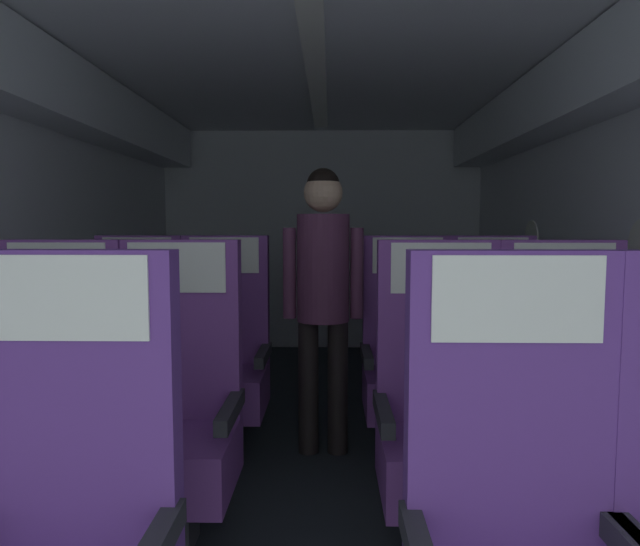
{
  "coord_description": "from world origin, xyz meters",
  "views": [
    {
      "loc": [
        0.09,
        0.29,
        1.24
      ],
      "look_at": [
        0.04,
        2.92,
        1.02
      ],
      "focal_mm": 31.39,
      "sensor_mm": 36.0,
      "label": 1
    }
  ],
  "objects_px": {
    "seat_c_right_window": "(408,362)",
    "seat_b_right_aisle": "(567,422)",
    "seat_b_left_window": "(53,418)",
    "seat_c_left_window": "(135,360)",
    "seat_b_right_window": "(442,420)",
    "flight_attendant": "(323,281)",
    "seat_c_left_aisle": "(223,361)",
    "seat_b_left_aisle": "(174,417)",
    "seat_c_right_aisle": "(494,361)"
  },
  "relations": [
    {
      "from": "seat_b_left_aisle",
      "to": "seat_b_right_window",
      "type": "bearing_deg",
      "value": -0.66
    },
    {
      "from": "seat_b_right_window",
      "to": "seat_c_left_aisle",
      "type": "xyz_separation_m",
      "value": [
        -1.03,
        0.93,
        0.0
      ]
    },
    {
      "from": "flight_attendant",
      "to": "seat_b_right_window",
      "type": "bearing_deg",
      "value": 114.83
    },
    {
      "from": "seat_c_left_aisle",
      "to": "seat_b_right_aisle",
      "type": "bearing_deg",
      "value": -31.87
    },
    {
      "from": "seat_b_left_window",
      "to": "seat_b_right_window",
      "type": "relative_size",
      "value": 1.0
    },
    {
      "from": "seat_c_right_aisle",
      "to": "seat_c_left_aisle",
      "type": "bearing_deg",
      "value": -179.47
    },
    {
      "from": "seat_b_right_aisle",
      "to": "seat_c_right_aisle",
      "type": "distance_m",
      "value": 0.95
    },
    {
      "from": "seat_b_right_aisle",
      "to": "seat_c_right_window",
      "type": "xyz_separation_m",
      "value": [
        -0.48,
        0.93,
        0.0
      ]
    },
    {
      "from": "seat_c_left_aisle",
      "to": "seat_c_right_aisle",
      "type": "xyz_separation_m",
      "value": [
        1.51,
        0.01,
        0.0
      ]
    },
    {
      "from": "seat_b_left_aisle",
      "to": "seat_c_right_aisle",
      "type": "xyz_separation_m",
      "value": [
        1.52,
        0.93,
        0.0
      ]
    },
    {
      "from": "seat_c_right_aisle",
      "to": "seat_b_right_window",
      "type": "bearing_deg",
      "value": -116.68
    },
    {
      "from": "seat_b_left_window",
      "to": "seat_b_right_window",
      "type": "height_order",
      "value": "same"
    },
    {
      "from": "seat_b_left_window",
      "to": "seat_b_right_aisle",
      "type": "xyz_separation_m",
      "value": [
        1.99,
        -0.0,
        0.0
      ]
    },
    {
      "from": "seat_b_left_window",
      "to": "flight_attendant",
      "type": "xyz_separation_m",
      "value": [
        1.04,
        0.87,
        0.45
      ]
    },
    {
      "from": "seat_c_left_window",
      "to": "seat_c_right_aisle",
      "type": "relative_size",
      "value": 1.0
    },
    {
      "from": "seat_c_left_window",
      "to": "flight_attendant",
      "type": "distance_m",
      "value": 1.15
    },
    {
      "from": "seat_b_right_window",
      "to": "seat_b_left_window",
      "type": "bearing_deg",
      "value": -179.69
    },
    {
      "from": "seat_b_right_aisle",
      "to": "seat_b_left_window",
      "type": "bearing_deg",
      "value": 179.98
    },
    {
      "from": "seat_b_left_aisle",
      "to": "seat_b_right_aisle",
      "type": "height_order",
      "value": "same"
    },
    {
      "from": "seat_c_right_aisle",
      "to": "seat_b_right_aisle",
      "type": "bearing_deg",
      "value": -89.84
    },
    {
      "from": "seat_b_right_aisle",
      "to": "seat_c_left_aisle",
      "type": "relative_size",
      "value": 1.0
    },
    {
      "from": "seat_b_left_aisle",
      "to": "seat_c_left_aisle",
      "type": "xyz_separation_m",
      "value": [
        0.01,
        0.92,
        0.0
      ]
    },
    {
      "from": "seat_c_right_window",
      "to": "flight_attendant",
      "type": "distance_m",
      "value": 0.66
    },
    {
      "from": "seat_c_left_aisle",
      "to": "seat_c_right_window",
      "type": "relative_size",
      "value": 1.0
    },
    {
      "from": "seat_c_right_aisle",
      "to": "seat_c_right_window",
      "type": "height_order",
      "value": "same"
    },
    {
      "from": "seat_c_right_window",
      "to": "flight_attendant",
      "type": "bearing_deg",
      "value": -172.45
    },
    {
      "from": "seat_c_right_window",
      "to": "seat_b_right_aisle",
      "type": "bearing_deg",
      "value": -62.78
    },
    {
      "from": "seat_c_left_aisle",
      "to": "seat_c_right_aisle",
      "type": "height_order",
      "value": "same"
    },
    {
      "from": "seat_b_right_window",
      "to": "seat_c_right_window",
      "type": "distance_m",
      "value": 0.92
    },
    {
      "from": "flight_attendant",
      "to": "seat_b_right_aisle",
      "type": "bearing_deg",
      "value": 133.56
    },
    {
      "from": "seat_c_left_window",
      "to": "seat_c_left_aisle",
      "type": "xyz_separation_m",
      "value": [
        0.49,
        -0.0,
        0.0
      ]
    },
    {
      "from": "seat_b_right_aisle",
      "to": "seat_c_left_aisle",
      "type": "distance_m",
      "value": 1.78
    },
    {
      "from": "seat_c_left_aisle",
      "to": "seat_c_right_aisle",
      "type": "relative_size",
      "value": 1.0
    },
    {
      "from": "seat_b_left_window",
      "to": "seat_c_left_window",
      "type": "xyz_separation_m",
      "value": [
        -0.01,
        0.94,
        0.0
      ]
    },
    {
      "from": "seat_b_right_aisle",
      "to": "seat_c_right_window",
      "type": "relative_size",
      "value": 1.0
    },
    {
      "from": "seat_b_left_aisle",
      "to": "flight_attendant",
      "type": "relative_size",
      "value": 0.77
    },
    {
      "from": "seat_b_left_window",
      "to": "flight_attendant",
      "type": "relative_size",
      "value": 0.77
    },
    {
      "from": "seat_b_left_window",
      "to": "seat_c_left_window",
      "type": "height_order",
      "value": "same"
    },
    {
      "from": "seat_c_left_aisle",
      "to": "seat_c_right_window",
      "type": "height_order",
      "value": "same"
    },
    {
      "from": "seat_b_right_window",
      "to": "seat_c_left_aisle",
      "type": "distance_m",
      "value": 1.39
    },
    {
      "from": "seat_b_right_aisle",
      "to": "seat_c_right_window",
      "type": "distance_m",
      "value": 1.05
    },
    {
      "from": "seat_c_left_aisle",
      "to": "seat_b_left_aisle",
      "type": "bearing_deg",
      "value": -90.88
    },
    {
      "from": "seat_b_right_window",
      "to": "seat_c_right_window",
      "type": "bearing_deg",
      "value": 90.22
    },
    {
      "from": "seat_b_right_window",
      "to": "flight_attendant",
      "type": "bearing_deg",
      "value": 118.74
    },
    {
      "from": "seat_c_left_window",
      "to": "seat_c_right_aisle",
      "type": "bearing_deg",
      "value": 0.35
    },
    {
      "from": "seat_b_right_window",
      "to": "flight_attendant",
      "type": "distance_m",
      "value": 1.08
    },
    {
      "from": "seat_c_left_aisle",
      "to": "flight_attendant",
      "type": "distance_m",
      "value": 0.72
    },
    {
      "from": "seat_b_right_window",
      "to": "seat_c_left_aisle",
      "type": "relative_size",
      "value": 1.0
    },
    {
      "from": "seat_b_right_aisle",
      "to": "flight_attendant",
      "type": "relative_size",
      "value": 0.77
    },
    {
      "from": "seat_b_right_window",
      "to": "seat_c_right_window",
      "type": "xyz_separation_m",
      "value": [
        -0.0,
        0.92,
        0.0
      ]
    }
  ]
}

